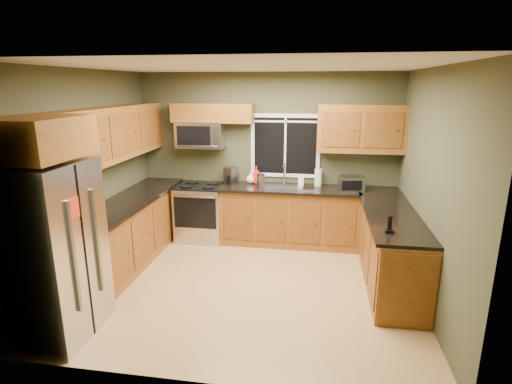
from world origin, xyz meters
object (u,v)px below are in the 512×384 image
(soap_bottle_b, at_px, (301,180))
(paper_towel_roll, at_px, (318,177))
(kettle, at_px, (261,180))
(microwave, at_px, (201,134))
(range, at_px, (201,212))
(soap_bottle_a, at_px, (256,175))
(toaster_oven, at_px, (351,183))
(refrigerator, at_px, (52,252))
(cordless_phone, at_px, (389,228))
(soap_bottle_c, at_px, (251,178))
(coffee_maker, at_px, (231,176))

(soap_bottle_b, bearing_deg, paper_towel_roll, 15.28)
(kettle, bearing_deg, microwave, 172.06)
(range, distance_m, soap_bottle_a, 1.10)
(range, xyz_separation_m, microwave, (-0.00, 0.14, 1.26))
(toaster_oven, bearing_deg, kettle, 178.79)
(refrigerator, bearing_deg, toaster_oven, 41.59)
(microwave, relative_size, cordless_phone, 3.96)
(toaster_oven, distance_m, soap_bottle_c, 1.61)
(refrigerator, distance_m, toaster_oven, 4.13)
(cordless_phone, bearing_deg, refrigerator, -164.08)
(paper_towel_roll, xyz_separation_m, soap_bottle_c, (-1.10, -0.01, -0.05))
(range, xyz_separation_m, coffee_maker, (0.48, 0.15, 0.60))
(soap_bottle_c, bearing_deg, soap_bottle_a, -10.08)
(refrigerator, xyz_separation_m, coffee_maker, (1.17, 2.91, 0.16))
(toaster_oven, height_order, cordless_phone, toaster_oven)
(soap_bottle_a, bearing_deg, soap_bottle_b, -3.77)
(kettle, bearing_deg, soap_bottle_c, 134.28)
(refrigerator, height_order, microwave, microwave)
(kettle, xyz_separation_m, soap_bottle_a, (-0.10, 0.19, 0.03))
(kettle, relative_size, soap_bottle_c, 1.35)
(toaster_oven, xyz_separation_m, soap_bottle_c, (-1.60, 0.23, -0.02))
(coffee_maker, height_order, soap_bottle_b, coffee_maker)
(soap_bottle_c, bearing_deg, kettle, -45.72)
(toaster_oven, bearing_deg, coffee_maker, 174.69)
(microwave, xyz_separation_m, soap_bottle_b, (1.62, 0.00, -0.70))
(soap_bottle_c, bearing_deg, soap_bottle_b, -4.55)
(coffee_maker, distance_m, soap_bottle_a, 0.42)
(range, bearing_deg, soap_bottle_b, 4.80)
(microwave, height_order, soap_bottle_c, microwave)
(coffee_maker, xyz_separation_m, soap_bottle_a, (0.42, 0.04, 0.02))
(kettle, distance_m, paper_towel_roll, 0.92)
(refrigerator, distance_m, cordless_phone, 3.50)
(coffee_maker, height_order, soap_bottle_c, coffee_maker)
(cordless_phone, bearing_deg, soap_bottle_c, 133.06)
(kettle, height_order, soap_bottle_b, kettle)
(kettle, distance_m, soap_bottle_b, 0.64)
(soap_bottle_b, distance_m, cordless_phone, 2.21)
(range, relative_size, cordless_phone, 4.89)
(paper_towel_roll, bearing_deg, microwave, -177.76)
(coffee_maker, bearing_deg, kettle, -15.96)
(kettle, bearing_deg, coffee_maker, 164.04)
(coffee_maker, bearing_deg, paper_towel_roll, 2.63)
(microwave, height_order, soap_bottle_b, microwave)
(coffee_maker, distance_m, soap_bottle_c, 0.33)
(range, relative_size, soap_bottle_a, 3.31)
(soap_bottle_c, relative_size, cordless_phone, 0.92)
(coffee_maker, bearing_deg, soap_bottle_a, 5.25)
(coffee_maker, xyz_separation_m, soap_bottle_c, (0.32, 0.06, -0.04))
(toaster_oven, relative_size, kettle, 1.69)
(refrigerator, xyz_separation_m, cordless_phone, (3.37, 0.96, 0.10))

